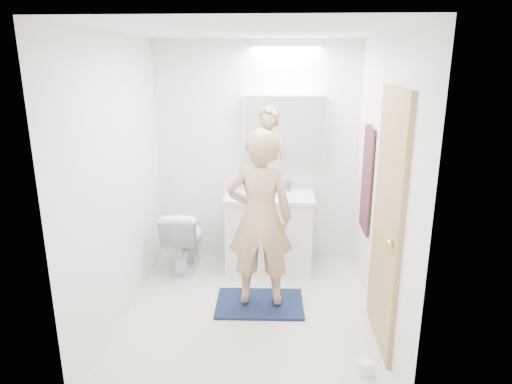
# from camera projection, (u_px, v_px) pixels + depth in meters

# --- Properties ---
(floor) EXTENTS (2.50, 2.50, 0.00)m
(floor) POSITION_uv_depth(u_px,v_px,m) (249.00, 311.00, 4.10)
(floor) COLOR silver
(floor) RESTS_ON ground
(ceiling) EXTENTS (2.50, 2.50, 0.00)m
(ceiling) POSITION_uv_depth(u_px,v_px,m) (248.00, 30.00, 3.43)
(ceiling) COLOR white
(ceiling) RESTS_ON floor
(wall_back) EXTENTS (2.50, 0.00, 2.50)m
(wall_back) POSITION_uv_depth(u_px,v_px,m) (257.00, 154.00, 4.96)
(wall_back) COLOR white
(wall_back) RESTS_ON floor
(wall_front) EXTENTS (2.50, 0.00, 2.50)m
(wall_front) POSITION_uv_depth(u_px,v_px,m) (232.00, 240.00, 2.57)
(wall_front) COLOR white
(wall_front) RESTS_ON floor
(wall_left) EXTENTS (0.00, 2.50, 2.50)m
(wall_left) POSITION_uv_depth(u_px,v_px,m) (119.00, 181.00, 3.83)
(wall_left) COLOR white
(wall_left) RESTS_ON floor
(wall_right) EXTENTS (0.00, 2.50, 2.50)m
(wall_right) POSITION_uv_depth(u_px,v_px,m) (382.00, 185.00, 3.71)
(wall_right) COLOR white
(wall_right) RESTS_ON floor
(vanity_cabinet) EXTENTS (0.90, 0.55, 0.78)m
(vanity_cabinet) POSITION_uv_depth(u_px,v_px,m) (269.00, 232.00, 4.91)
(vanity_cabinet) COLOR white
(vanity_cabinet) RESTS_ON floor
(countertop) EXTENTS (0.95, 0.58, 0.04)m
(countertop) POSITION_uv_depth(u_px,v_px,m) (269.00, 196.00, 4.79)
(countertop) COLOR silver
(countertop) RESTS_ON vanity_cabinet
(sink_basin) EXTENTS (0.36, 0.36, 0.03)m
(sink_basin) POSITION_uv_depth(u_px,v_px,m) (270.00, 192.00, 4.81)
(sink_basin) COLOR white
(sink_basin) RESTS_ON countertop
(faucet) EXTENTS (0.02, 0.02, 0.16)m
(faucet) POSITION_uv_depth(u_px,v_px,m) (270.00, 182.00, 4.98)
(faucet) COLOR silver
(faucet) RESTS_ON countertop
(medicine_cabinet) EXTENTS (0.88, 0.14, 0.70)m
(medicine_cabinet) POSITION_uv_depth(u_px,v_px,m) (284.00, 127.00, 4.79)
(medicine_cabinet) COLOR white
(medicine_cabinet) RESTS_ON wall_back
(mirror_panel) EXTENTS (0.84, 0.01, 0.66)m
(mirror_panel) POSITION_uv_depth(u_px,v_px,m) (284.00, 128.00, 4.72)
(mirror_panel) COLOR silver
(mirror_panel) RESTS_ON medicine_cabinet
(toilet) EXTENTS (0.40, 0.67, 0.68)m
(toilet) POSITION_uv_depth(u_px,v_px,m) (184.00, 239.00, 4.86)
(toilet) COLOR white
(toilet) RESTS_ON floor
(bath_rug) EXTENTS (0.82, 0.57, 0.02)m
(bath_rug) POSITION_uv_depth(u_px,v_px,m) (260.00, 303.00, 4.20)
(bath_rug) COLOR #152442
(bath_rug) RESTS_ON floor
(person) EXTENTS (0.59, 0.40, 1.60)m
(person) POSITION_uv_depth(u_px,v_px,m) (260.00, 219.00, 3.97)
(person) COLOR tan
(person) RESTS_ON bath_rug
(door) EXTENTS (0.04, 0.80, 2.00)m
(door) POSITION_uv_depth(u_px,v_px,m) (387.00, 222.00, 3.43)
(door) COLOR tan
(door) RESTS_ON wall_right
(door_knob) EXTENTS (0.06, 0.06, 0.06)m
(door_knob) POSITION_uv_depth(u_px,v_px,m) (390.00, 244.00, 3.16)
(door_knob) COLOR gold
(door_knob) RESTS_ON door
(towel) EXTENTS (0.02, 0.42, 1.00)m
(towel) POSITION_uv_depth(u_px,v_px,m) (367.00, 180.00, 4.26)
(towel) COLOR #111C35
(towel) RESTS_ON wall_right
(towel_hook) EXTENTS (0.07, 0.02, 0.02)m
(towel_hook) POSITION_uv_depth(u_px,v_px,m) (369.00, 124.00, 4.12)
(towel_hook) COLOR silver
(towel_hook) RESTS_ON wall_right
(soap_bottle_a) EXTENTS (0.13, 0.13, 0.25)m
(soap_bottle_a) POSITION_uv_depth(u_px,v_px,m) (246.00, 179.00, 4.91)
(soap_bottle_a) COLOR #EEE49A
(soap_bottle_a) RESTS_ON countertop
(soap_bottle_b) EXTENTS (0.11, 0.11, 0.17)m
(soap_bottle_b) POSITION_uv_depth(u_px,v_px,m) (248.00, 182.00, 4.95)
(soap_bottle_b) COLOR #4F6CAA
(soap_bottle_b) RESTS_ON countertop
(toothbrush_cup) EXTENTS (0.13, 0.13, 0.09)m
(toothbrush_cup) POSITION_uv_depth(u_px,v_px,m) (287.00, 186.00, 4.92)
(toothbrush_cup) COLOR #405DC2
(toothbrush_cup) RESTS_ON countertop
(toilet_paper_roll) EXTENTS (0.11, 0.11, 0.10)m
(toilet_paper_roll) POSITION_uv_depth(u_px,v_px,m) (365.00, 367.00, 3.27)
(toilet_paper_roll) COLOR white
(toilet_paper_roll) RESTS_ON floor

